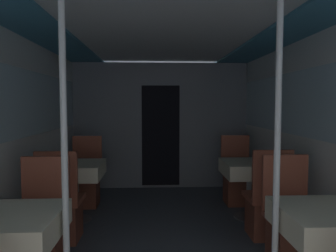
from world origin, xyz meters
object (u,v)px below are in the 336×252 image
support_pole_left_0 (65,160)px  support_pole_right_0 (277,159)px  chair_left_far_1 (86,185)px  chair_right_far_1 (237,183)px  chair_left_far_0 (41,238)px  dining_table_right_0 (329,225)px  chair_right_far_0 (291,233)px  dining_table_left_0 (8,230)px  chair_left_near_1 (62,213)px  dining_table_right_1 (250,170)px  chair_right_near_1 (266,210)px  dining_table_left_1 (75,172)px

support_pole_left_0 → support_pole_right_0: 1.41m
chair_left_far_1 → chair_right_far_1: bearing=-180.0°
chair_left_far_0 → chair_right_far_1: (2.16, 1.84, 0.00)m
chair_left_far_1 → dining_table_right_0: bearing=131.5°
support_pole_left_0 → chair_right_far_0: (1.79, 0.60, -0.77)m
dining_table_left_0 → chair_left_far_1: size_ratio=0.74×
chair_right_far_0 → chair_left_near_1: bearing=-16.3°
chair_left_far_0 → dining_table_right_1: 2.51m
dining_table_right_0 → chair_right_far_0: 0.68m
chair_right_near_1 → support_pole_left_0: bearing=-145.4°
chair_left_near_1 → chair_right_far_1: size_ratio=1.00×
chair_left_far_1 → chair_left_near_1: bearing=90.0°
support_pole_right_0 → chair_right_far_0: bearing=58.1°
dining_table_left_0 → chair_left_far_1: chair_left_far_1 is taller
dining_table_left_1 → dining_table_right_0: 2.84m
support_pole_left_0 → chair_right_far_0: support_pole_left_0 is taller
chair_left_far_0 → dining_table_left_1: size_ratio=1.36×
chair_left_far_0 → chair_right_near_1: bearing=-163.7°
chair_left_near_1 → chair_right_far_1: bearing=29.2°
support_pole_left_0 → chair_right_far_0: 2.04m
dining_table_left_1 → chair_right_far_0: 2.51m
chair_left_far_1 → dining_table_right_1: size_ratio=1.36×
dining_table_left_0 → chair_left_near_1: chair_left_near_1 is taller
chair_right_far_0 → dining_table_right_0: bearing=90.0°
chair_left_far_1 → chair_right_far_1: 2.16m
support_pole_left_0 → dining_table_right_0: (1.79, 0.00, -0.46)m
dining_table_left_0 → chair_left_far_0: size_ratio=0.74×
chair_left_far_0 → chair_left_far_1: size_ratio=1.00×
chair_left_far_0 → chair_right_near_1: same height
dining_table_right_0 → chair_right_near_1: bearing=90.0°
support_pole_left_0 → chair_left_far_1: support_pole_left_0 is taller
support_pole_left_0 → chair_right_far_1: support_pole_left_0 is taller
support_pole_right_0 → dining_table_right_1: 1.93m
dining_table_right_0 → chair_right_far_1: 2.46m
chair_left_near_1 → support_pole_right_0: bearing=-34.6°
chair_left_near_1 → dining_table_right_0: size_ratio=1.36×
support_pole_left_0 → support_pole_right_0: size_ratio=1.00×
dining_table_left_0 → dining_table_left_1: (0.00, 1.84, 0.00)m
support_pole_left_0 → chair_left_far_0: bearing=121.9°
dining_table_left_0 → chair_right_near_1: 2.51m
dining_table_left_0 → chair_right_far_1: bearing=48.5°
chair_left_far_0 → chair_right_near_1: size_ratio=1.00×
chair_left_far_1 → chair_right_near_1: size_ratio=1.00×
chair_left_near_1 → chair_right_far_0: bearing=-16.3°
dining_table_left_1 → chair_right_far_1: chair_right_far_1 is taller
dining_table_left_1 → chair_left_far_1: size_ratio=0.74×
dining_table_right_1 → chair_right_near_1: chair_right_near_1 is taller
chair_left_near_1 → chair_right_near_1: size_ratio=1.00×
support_pole_left_0 → chair_left_near_1: (-0.38, 1.23, -0.77)m
chair_left_near_1 → chair_right_far_1: 2.48m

